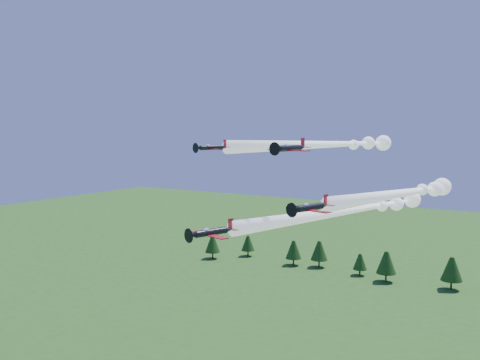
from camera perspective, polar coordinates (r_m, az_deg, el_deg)
The scene contains 5 objects.
plane_lead at distance 107.25m, azimuth 11.46°, elevation -3.20°, with size 22.78×60.07×3.70m.
plane_left at distance 117.47m, azimuth 9.28°, elevation 3.77°, with size 21.77×52.88×3.70m.
plane_right at distance 105.56m, azimuth 16.98°, elevation -1.34°, with size 17.47×48.03×3.70m.
plane_slot at distance 93.78m, azimuth 5.29°, elevation 3.40°, with size 8.32×9.08×2.91m.
treeline at distance 197.80m, azimuth 20.83°, elevation -8.86°, with size 170.07×18.08×11.37m.
Camera 1 is at (45.31, -76.26, 54.42)m, focal length 40.00 mm.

